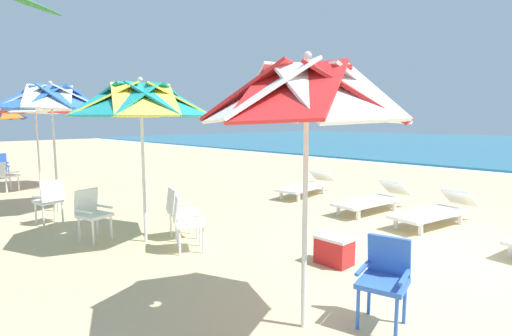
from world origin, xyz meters
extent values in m
plane|color=#D3B784|center=(0.00, 0.00, 0.00)|extent=(80.00, 80.00, 0.00)
cylinder|color=silver|center=(-0.40, -2.97, 1.03)|extent=(0.05, 0.05, 2.06)
cube|color=red|center=(0.05, -2.79, 2.25)|extent=(1.05, 1.04, 0.56)
cube|color=white|center=(-0.21, -2.53, 2.25)|extent=(1.03, 1.08, 0.56)
cube|color=red|center=(-0.58, -2.53, 2.25)|extent=(1.04, 1.05, 0.56)
cube|color=white|center=(-0.84, -2.79, 2.25)|extent=(1.08, 1.03, 0.56)
cube|color=red|center=(-0.84, -3.16, 2.25)|extent=(1.05, 1.04, 0.56)
cube|color=white|center=(-0.58, -3.42, 2.25)|extent=(1.03, 1.08, 0.56)
cube|color=red|center=(-0.21, -3.42, 2.25)|extent=(1.04, 1.05, 0.56)
cube|color=white|center=(0.05, -3.16, 2.25)|extent=(1.08, 1.03, 0.56)
sphere|color=silver|center=(-0.40, -2.97, 2.58)|extent=(0.08, 0.08, 0.08)
cube|color=blue|center=(0.14, -2.42, 0.44)|extent=(0.53, 0.53, 0.05)
cube|color=blue|center=(0.09, -2.23, 0.67)|extent=(0.43, 0.19, 0.40)
cube|color=blue|center=(0.33, -2.38, 0.55)|extent=(0.13, 0.39, 0.03)
cube|color=blue|center=(-0.06, -2.47, 0.55)|extent=(0.13, 0.39, 0.03)
cylinder|color=blue|center=(0.35, -2.55, 0.21)|extent=(0.04, 0.04, 0.41)
cylinder|color=blue|center=(0.00, -2.63, 0.21)|extent=(0.04, 0.04, 0.41)
cylinder|color=blue|center=(0.27, -2.21, 0.21)|extent=(0.04, 0.04, 0.41)
cylinder|color=blue|center=(-0.08, -2.29, 0.21)|extent=(0.04, 0.04, 0.41)
cylinder|color=silver|center=(-3.91, -2.76, 1.07)|extent=(0.05, 0.05, 2.14)
cube|color=teal|center=(-3.40, -2.55, 2.32)|extent=(1.26, 1.21, 0.54)
cube|color=#EFDB4C|center=(-3.70, -2.25, 2.32)|extent=(1.21, 1.27, 0.54)
cube|color=teal|center=(-4.12, -2.25, 2.32)|extent=(1.21, 1.26, 0.54)
cube|color=#EFDB4C|center=(-4.42, -2.55, 2.32)|extent=(1.27, 1.21, 0.54)
cube|color=teal|center=(-4.42, -2.97, 2.32)|extent=(1.26, 1.21, 0.54)
cube|color=#EFDB4C|center=(-4.12, -3.27, 2.32)|extent=(1.21, 1.27, 0.54)
cube|color=teal|center=(-3.70, -3.27, 2.32)|extent=(1.21, 1.26, 0.54)
cube|color=#EFDB4C|center=(-3.40, -2.97, 2.32)|extent=(1.27, 1.21, 0.54)
sphere|color=silver|center=(-3.91, -2.76, 2.64)|extent=(0.08, 0.08, 0.08)
cube|color=white|center=(-3.01, -2.49, 0.44)|extent=(0.60, 0.60, 0.05)
cube|color=white|center=(-3.11, -2.66, 0.67)|extent=(0.41, 0.28, 0.40)
cube|color=white|center=(-3.19, -2.39, 0.55)|extent=(0.22, 0.37, 0.03)
cube|color=white|center=(-2.83, -2.58, 0.55)|extent=(0.22, 0.37, 0.03)
cylinder|color=white|center=(-3.08, -2.25, 0.21)|extent=(0.04, 0.04, 0.41)
cylinder|color=white|center=(-2.77, -2.42, 0.21)|extent=(0.04, 0.04, 0.41)
cylinder|color=white|center=(-3.25, -2.56, 0.21)|extent=(0.04, 0.04, 0.41)
cylinder|color=white|center=(-2.94, -2.73, 0.21)|extent=(0.04, 0.04, 0.41)
cube|color=white|center=(-4.50, -3.35, 0.44)|extent=(0.54, 0.54, 0.05)
cube|color=white|center=(-4.70, -3.40, 0.67)|extent=(0.20, 0.43, 0.40)
cube|color=white|center=(-4.56, -3.16, 0.55)|extent=(0.39, 0.14, 0.03)
cube|color=white|center=(-4.45, -3.54, 0.55)|extent=(0.39, 0.14, 0.03)
cylinder|color=white|center=(-4.38, -3.13, 0.21)|extent=(0.04, 0.04, 0.41)
cylinder|color=white|center=(-4.29, -3.47, 0.21)|extent=(0.04, 0.04, 0.41)
cylinder|color=white|center=(-4.72, -3.23, 0.21)|extent=(0.04, 0.04, 0.41)
cylinder|color=white|center=(-4.63, -3.57, 0.21)|extent=(0.04, 0.04, 0.41)
cube|color=white|center=(-3.65, -2.19, 0.44)|extent=(0.55, 0.55, 0.05)
cube|color=white|center=(-3.70, -2.38, 0.67)|extent=(0.43, 0.21, 0.40)
cube|color=white|center=(-3.84, -2.13, 0.55)|extent=(0.15, 0.39, 0.03)
cube|color=white|center=(-3.45, -2.24, 0.55)|extent=(0.15, 0.39, 0.03)
cylinder|color=white|center=(-3.76, -1.97, 0.21)|extent=(0.04, 0.04, 0.41)
cylinder|color=white|center=(-3.43, -2.07, 0.21)|extent=(0.04, 0.04, 0.41)
cylinder|color=white|center=(-3.86, -2.30, 0.21)|extent=(0.04, 0.04, 0.41)
cylinder|color=white|center=(-3.53, -2.41, 0.21)|extent=(0.04, 0.04, 0.41)
cylinder|color=silver|center=(-7.20, -3.09, 1.15)|extent=(0.05, 0.05, 2.30)
cube|color=blue|center=(-6.71, -2.88, 2.47)|extent=(1.24, 1.16, 0.55)
cube|color=white|center=(-7.00, -2.59, 2.47)|extent=(1.17, 1.21, 0.55)
cube|color=blue|center=(-7.41, -2.59, 2.47)|extent=(1.16, 1.24, 0.55)
cube|color=white|center=(-7.70, -2.88, 2.47)|extent=(1.21, 1.17, 0.55)
cube|color=blue|center=(-7.70, -3.29, 2.47)|extent=(1.24, 1.16, 0.55)
cube|color=white|center=(-7.41, -3.58, 2.47)|extent=(1.17, 1.21, 0.55)
cube|color=blue|center=(-7.00, -3.58, 2.47)|extent=(1.16, 1.24, 0.55)
cube|color=white|center=(-6.71, -3.29, 2.47)|extent=(1.21, 1.17, 0.55)
sphere|color=silver|center=(-7.20, -3.09, 2.79)|extent=(0.08, 0.08, 0.08)
cube|color=white|center=(-6.26, -3.54, 0.44)|extent=(0.49, 0.49, 0.05)
cube|color=white|center=(-6.06, -3.52, 0.67)|extent=(0.14, 0.43, 0.40)
cube|color=white|center=(-6.24, -3.74, 0.55)|extent=(0.40, 0.08, 0.03)
cube|color=white|center=(-6.28, -3.35, 0.55)|extent=(0.40, 0.08, 0.03)
cylinder|color=white|center=(-6.42, -3.74, 0.21)|extent=(0.04, 0.04, 0.41)
cylinder|color=white|center=(-6.45, -3.39, 0.21)|extent=(0.04, 0.04, 0.41)
cylinder|color=white|center=(-6.07, -3.70, 0.21)|extent=(0.04, 0.04, 0.41)
cylinder|color=white|center=(-6.10, -3.35, 0.21)|extent=(0.04, 0.04, 0.41)
cylinder|color=silver|center=(-10.49, -2.54, 1.14)|extent=(0.05, 0.05, 2.29)
cube|color=red|center=(-9.94, -2.31, 2.46)|extent=(1.36, 1.30, 0.56)
cube|color=white|center=(-10.26, -1.99, 2.46)|extent=(1.29, 1.38, 0.56)
cube|color=red|center=(-10.72, -1.99, 2.46)|extent=(1.30, 1.36, 0.56)
cube|color=white|center=(-11.04, -2.31, 2.46)|extent=(1.38, 1.29, 0.56)
cube|color=red|center=(-11.04, -2.77, 2.46)|extent=(1.36, 1.30, 0.56)
cube|color=white|center=(-10.72, -3.09, 2.46)|extent=(1.29, 1.38, 0.56)
cube|color=red|center=(-10.26, -3.09, 2.46)|extent=(1.30, 1.36, 0.56)
cube|color=white|center=(-9.94, -2.77, 2.46)|extent=(1.38, 1.29, 0.56)
sphere|color=silver|center=(-10.49, -2.54, 2.77)|extent=(0.08, 0.08, 0.08)
cube|color=white|center=(-10.73, -3.29, 0.44)|extent=(0.57, 0.57, 0.05)
cube|color=white|center=(-10.66, -3.48, 0.67)|extent=(0.42, 0.24, 0.40)
cube|color=white|center=(-10.92, -3.37, 0.55)|extent=(0.18, 0.38, 0.03)
cube|color=white|center=(-10.55, -3.22, 0.55)|extent=(0.18, 0.38, 0.03)
cylinder|color=white|center=(-10.96, -3.20, 0.21)|extent=(0.04, 0.04, 0.41)
cylinder|color=white|center=(-10.63, -3.07, 0.21)|extent=(0.04, 0.04, 0.41)
cylinder|color=white|center=(-10.50, -3.39, 0.21)|extent=(0.04, 0.04, 0.41)
cube|color=orange|center=(-13.72, -2.71, 2.26)|extent=(1.15, 1.12, 0.51)
cube|color=navy|center=(-14.00, -2.43, 2.26)|extent=(1.10, 1.20, 0.51)
cube|color=orange|center=(-14.39, -2.43, 2.26)|extent=(1.12, 1.15, 0.51)
cube|color=blue|center=(-13.54, -2.91, 0.44)|extent=(0.45, 0.45, 0.05)
cube|color=blue|center=(-13.53, -2.71, 0.55)|extent=(0.40, 0.05, 0.03)
cylinder|color=blue|center=(-13.36, -2.74, 0.21)|extent=(0.04, 0.04, 0.41)
cylinder|color=blue|center=(-13.71, -2.73, 0.21)|extent=(0.04, 0.04, 0.41)
cylinder|color=white|center=(-14.91, -2.60, 0.21)|extent=(0.04, 0.04, 0.41)
cube|color=white|center=(0.52, 0.68, 0.11)|extent=(0.06, 0.06, 0.22)
cube|color=white|center=(-0.99, 1.51, 0.25)|extent=(0.94, 1.79, 0.06)
cube|color=white|center=(-0.80, 2.55, 0.44)|extent=(0.68, 0.58, 0.36)
cube|color=white|center=(-0.86, 0.84, 0.11)|extent=(0.06, 0.06, 0.22)
cube|color=white|center=(-1.36, 0.93, 0.11)|extent=(0.06, 0.06, 0.22)
cube|color=white|center=(-0.63, 2.09, 0.11)|extent=(0.06, 0.06, 0.22)
cube|color=white|center=(-1.13, 2.19, 0.11)|extent=(0.06, 0.06, 0.22)
cube|color=white|center=(-2.36, 1.65, 0.25)|extent=(0.82, 1.76, 0.06)
cube|color=white|center=(-2.25, 2.70, 0.44)|extent=(0.66, 0.54, 0.36)
cube|color=white|center=(-2.18, 0.99, 0.11)|extent=(0.06, 0.06, 0.22)
cube|color=white|center=(-2.69, 1.05, 0.11)|extent=(0.06, 0.06, 0.22)
cube|color=white|center=(-2.04, 2.26, 0.11)|extent=(0.06, 0.06, 0.22)
cube|color=white|center=(-2.55, 2.32, 0.11)|extent=(0.06, 0.06, 0.22)
cube|color=white|center=(-4.47, 2.06, 0.25)|extent=(0.87, 1.77, 0.06)
cube|color=white|center=(-4.62, 3.11, 0.44)|extent=(0.67, 0.56, 0.36)
cube|color=white|center=(-4.13, 1.47, 0.11)|extent=(0.06, 0.06, 0.22)
cube|color=white|center=(-4.64, 1.40, 0.11)|extent=(0.06, 0.06, 0.22)
cube|color=white|center=(-4.31, 2.73, 0.11)|extent=(0.06, 0.06, 0.22)
cube|color=white|center=(-4.81, 2.66, 0.11)|extent=(0.06, 0.06, 0.22)
cube|color=red|center=(-1.14, -1.37, 0.18)|extent=(0.48, 0.32, 0.36)
cube|color=white|center=(-1.14, -1.37, 0.38)|extent=(0.50, 0.34, 0.04)
camera|label=1|loc=(1.84, -5.80, 2.02)|focal=27.20mm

